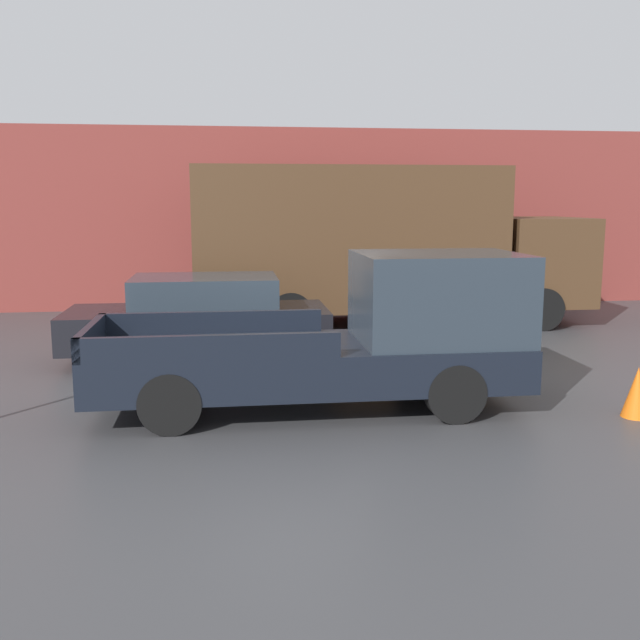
# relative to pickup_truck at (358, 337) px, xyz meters

# --- Properties ---
(ground_plane) EXTENTS (60.00, 60.00, 0.00)m
(ground_plane) POSITION_rel_pickup_truck_xyz_m (-0.60, 0.89, -0.98)
(ground_plane) COLOR #3D3D3F
(building_wall) EXTENTS (28.00, 0.15, 4.68)m
(building_wall) POSITION_rel_pickup_truck_xyz_m (-0.60, 9.44, 1.36)
(building_wall) COLOR brown
(building_wall) RESTS_ON ground
(pickup_truck) EXTENTS (5.79, 1.96, 2.12)m
(pickup_truck) POSITION_rel_pickup_truck_xyz_m (0.00, 0.00, 0.00)
(pickup_truck) COLOR black
(pickup_truck) RESTS_ON ground
(car) EXTENTS (4.61, 1.90, 1.49)m
(car) POSITION_rel_pickup_truck_xyz_m (-2.25, 3.33, -0.22)
(car) COLOR black
(car) RESTS_ON ground
(delivery_truck) EXTENTS (8.83, 2.62, 3.54)m
(delivery_truck) POSITION_rel_pickup_truck_xyz_m (1.60, 6.40, 0.90)
(delivery_truck) COLOR #4C331E
(delivery_truck) RESTS_ON ground
(traffic_cone) EXTENTS (0.38, 0.38, 0.67)m
(traffic_cone) POSITION_rel_pickup_truck_xyz_m (3.56, -0.95, -0.64)
(traffic_cone) COLOR orange
(traffic_cone) RESTS_ON ground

